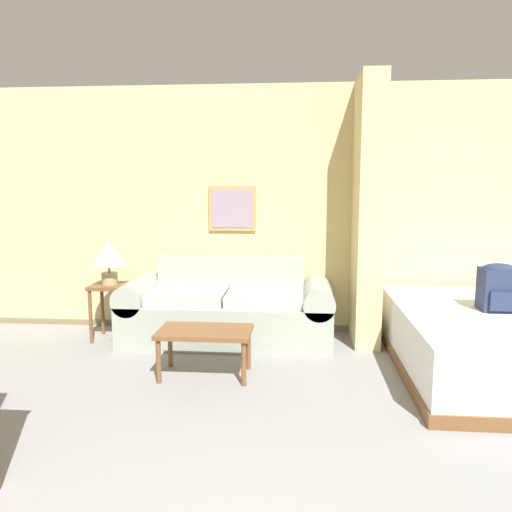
% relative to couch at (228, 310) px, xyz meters
% --- Properties ---
extents(wall_back, '(7.59, 0.16, 2.60)m').
position_rel_couch_xyz_m(wall_back, '(0.40, 0.49, 0.98)').
color(wall_back, '#DBC484').
rests_on(wall_back, ground_plane).
extents(wall_partition_pillar, '(0.24, 0.68, 2.60)m').
position_rel_couch_xyz_m(wall_partition_pillar, '(1.38, 0.09, 0.99)').
color(wall_partition_pillar, '#DBC484').
rests_on(wall_partition_pillar, ground_plane).
extents(couch, '(2.10, 0.84, 0.82)m').
position_rel_couch_xyz_m(couch, '(0.00, 0.00, 0.00)').
color(couch, '#99A393').
rests_on(couch, ground_plane).
extents(coffee_table, '(0.76, 0.44, 0.39)m').
position_rel_couch_xyz_m(coffee_table, '(-0.05, -0.96, 0.03)').
color(coffee_table, brown).
rests_on(coffee_table, ground_plane).
extents(side_table, '(0.36, 0.36, 0.57)m').
position_rel_couch_xyz_m(side_table, '(-1.19, -0.06, 0.13)').
color(side_table, brown).
rests_on(side_table, ground_plane).
extents(table_lamp, '(0.37, 0.37, 0.45)m').
position_rel_couch_xyz_m(table_lamp, '(-1.19, -0.06, 0.56)').
color(table_lamp, tan).
rests_on(table_lamp, side_table).
extents(bed, '(1.81, 2.13, 0.53)m').
position_rel_couch_xyz_m(bed, '(2.46, -0.67, -0.05)').
color(bed, brown).
rests_on(bed, ground_plane).
extents(backpack, '(0.28, 0.26, 0.40)m').
position_rel_couch_xyz_m(backpack, '(2.37, -0.65, 0.42)').
color(backpack, '#232D4C').
rests_on(backpack, bed).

